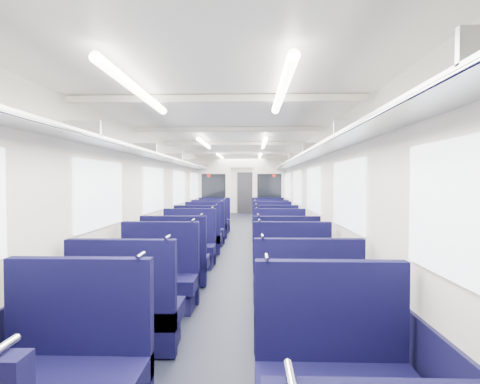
# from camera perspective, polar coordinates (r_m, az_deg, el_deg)

# --- Properties ---
(floor) EXTENTS (2.80, 18.00, 0.01)m
(floor) POSITION_cam_1_polar(r_m,az_deg,el_deg) (9.50, -0.18, -7.84)
(floor) COLOR black
(floor) RESTS_ON ground
(ceiling) EXTENTS (2.80, 18.00, 0.01)m
(ceiling) POSITION_cam_1_polar(r_m,az_deg,el_deg) (9.41, -0.19, 6.42)
(ceiling) COLOR white
(ceiling) RESTS_ON wall_left
(wall_left) EXTENTS (0.02, 18.00, 2.35)m
(wall_left) POSITION_cam_1_polar(r_m,az_deg,el_deg) (9.53, -8.63, -0.73)
(wall_left) COLOR beige
(wall_left) RESTS_ON floor
(dado_left) EXTENTS (0.03, 17.90, 0.70)m
(dado_left) POSITION_cam_1_polar(r_m,az_deg,el_deg) (9.60, -8.52, -5.65)
(dado_left) COLOR black
(dado_left) RESTS_ON floor
(wall_right) EXTENTS (0.02, 18.00, 2.35)m
(wall_right) POSITION_cam_1_polar(r_m,az_deg,el_deg) (9.44, 8.34, -0.75)
(wall_right) COLOR beige
(wall_right) RESTS_ON floor
(dado_right) EXTENTS (0.03, 17.90, 0.70)m
(dado_right) POSITION_cam_1_polar(r_m,az_deg,el_deg) (9.51, 8.23, -5.72)
(dado_right) COLOR black
(dado_right) RESTS_ON floor
(wall_far) EXTENTS (2.80, 0.02, 2.35)m
(wall_far) POSITION_cam_1_polar(r_m,az_deg,el_deg) (18.37, 0.77, 0.44)
(wall_far) COLOR beige
(wall_far) RESTS_ON floor
(luggage_rack_left) EXTENTS (0.36, 17.40, 0.18)m
(luggage_rack_left) POSITION_cam_1_polar(r_m,az_deg,el_deg) (9.50, -7.54, 4.08)
(luggage_rack_left) COLOR #B2B5BA
(luggage_rack_left) RESTS_ON wall_left
(luggage_rack_right) EXTENTS (0.36, 17.40, 0.18)m
(luggage_rack_right) POSITION_cam_1_polar(r_m,az_deg,el_deg) (9.42, 7.23, 4.11)
(luggage_rack_right) COLOR #B2B5BA
(luggage_rack_right) RESTS_ON wall_right
(windows) EXTENTS (2.78, 15.60, 0.75)m
(windows) POSITION_cam_1_polar(r_m,az_deg,el_deg) (8.92, -0.28, 0.70)
(windows) COLOR white
(windows) RESTS_ON wall_left
(ceiling_fittings) EXTENTS (2.70, 16.06, 0.11)m
(ceiling_fittings) POSITION_cam_1_polar(r_m,az_deg,el_deg) (9.14, -0.24, 6.18)
(ceiling_fittings) COLOR silver
(ceiling_fittings) RESTS_ON ceiling
(end_door) EXTENTS (0.75, 0.06, 2.00)m
(end_door) POSITION_cam_1_polar(r_m,az_deg,el_deg) (18.32, 0.77, -0.11)
(end_door) COLOR black
(end_door) RESTS_ON floor
(bulkhead) EXTENTS (2.80, 0.10, 2.35)m
(bulkhead) POSITION_cam_1_polar(r_m,az_deg,el_deg) (11.78, 0.21, 0.03)
(bulkhead) COLOR silver
(bulkhead) RESTS_ON floor
(seat_2) EXTENTS (0.97, 0.54, 1.09)m
(seat_2) POSITION_cam_1_polar(r_m,az_deg,el_deg) (2.86, -24.36, -24.08)
(seat_2) COLOR #0C0A33
(seat_2) RESTS_ON floor
(seat_3) EXTENTS (0.97, 0.54, 1.09)m
(seat_3) POSITION_cam_1_polar(r_m,az_deg,el_deg) (2.64, 14.23, -26.33)
(seat_3) COLOR #0C0A33
(seat_3) RESTS_ON floor
(seat_4) EXTENTS (0.97, 0.54, 1.09)m
(seat_4) POSITION_cam_1_polar(r_m,az_deg,el_deg) (3.77, -16.88, -17.52)
(seat_4) COLOR #0C0A33
(seat_4) RESTS_ON floor
(seat_5) EXTENTS (0.97, 0.54, 1.09)m
(seat_5) POSITION_cam_1_polar(r_m,az_deg,el_deg) (3.71, 10.05, -17.78)
(seat_5) COLOR #0C0A33
(seat_5) RESTS_ON floor
(seat_6) EXTENTS (0.97, 0.54, 1.09)m
(seat_6) POSITION_cam_1_polar(r_m,az_deg,el_deg) (4.83, -12.38, -13.19)
(seat_6) COLOR #0C0A33
(seat_6) RESTS_ON floor
(seat_7) EXTENTS (0.97, 0.54, 1.09)m
(seat_7) POSITION_cam_1_polar(r_m,az_deg,el_deg) (4.76, 8.09, -13.40)
(seat_7) COLOR #0C0A33
(seat_7) RESTS_ON floor
(seat_8) EXTENTS (0.97, 0.54, 1.09)m
(seat_8) POSITION_cam_1_polar(r_m,az_deg,el_deg) (5.83, -9.82, -10.60)
(seat_8) COLOR #0C0A33
(seat_8) RESTS_ON floor
(seat_9) EXTENTS (0.97, 0.54, 1.09)m
(seat_9) POSITION_cam_1_polar(r_m,az_deg,el_deg) (5.75, 6.95, -10.76)
(seat_9) COLOR #0C0A33
(seat_9) RESTS_ON floor
(seat_10) EXTENTS (0.97, 0.54, 1.09)m
(seat_10) POSITION_cam_1_polar(r_m,az_deg,el_deg) (6.98, -7.82, -8.54)
(seat_10) COLOR #0C0A33
(seat_10) RESTS_ON floor
(seat_11) EXTENTS (0.97, 0.54, 1.09)m
(seat_11) POSITION_cam_1_polar(r_m,az_deg,el_deg) (6.94, 6.03, -8.59)
(seat_11) COLOR #0C0A33
(seat_11) RESTS_ON floor
(seat_12) EXTENTS (0.97, 0.54, 1.09)m
(seat_12) POSITION_cam_1_polar(r_m,az_deg,el_deg) (8.16, -6.40, -7.05)
(seat_12) COLOR #0C0A33
(seat_12) RESTS_ON floor
(seat_13) EXTENTS (0.97, 0.54, 1.09)m
(seat_13) POSITION_cam_1_polar(r_m,az_deg,el_deg) (8.22, 5.35, -6.98)
(seat_13) COLOR #0C0A33
(seat_13) RESTS_ON floor
(seat_14) EXTENTS (0.97, 0.54, 1.09)m
(seat_14) POSITION_cam_1_polar(r_m,az_deg,el_deg) (9.20, -5.45, -6.05)
(seat_14) COLOR #0C0A33
(seat_14) RESTS_ON floor
(seat_15) EXTENTS (0.97, 0.54, 1.09)m
(seat_15) POSITION_cam_1_polar(r_m,az_deg,el_deg) (9.34, 4.91, -5.94)
(seat_15) COLOR #0C0A33
(seat_15) RESTS_ON floor
(seat_16) EXTENTS (0.97, 0.54, 1.09)m
(seat_16) POSITION_cam_1_polar(r_m,az_deg,el_deg) (10.37, -4.63, -5.18)
(seat_16) COLOR #0C0A33
(seat_16) RESTS_ON floor
(seat_17) EXTENTS (0.97, 0.54, 1.09)m
(seat_17) POSITION_cam_1_polar(r_m,az_deg,el_deg) (10.28, 4.62, -5.24)
(seat_17) COLOR #0C0A33
(seat_17) RESTS_ON floor
(seat_18) EXTENTS (0.97, 0.54, 1.09)m
(seat_18) POSITION_cam_1_polar(r_m,az_deg,el_deg) (11.48, -4.00, -4.51)
(seat_18) COLOR #0C0A33
(seat_18) RESTS_ON floor
(seat_19) EXTENTS (0.97, 0.54, 1.09)m
(seat_19) POSITION_cam_1_polar(r_m,az_deg,el_deg) (11.56, 4.30, -4.47)
(seat_19) COLOR #0C0A33
(seat_19) RESTS_ON floor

